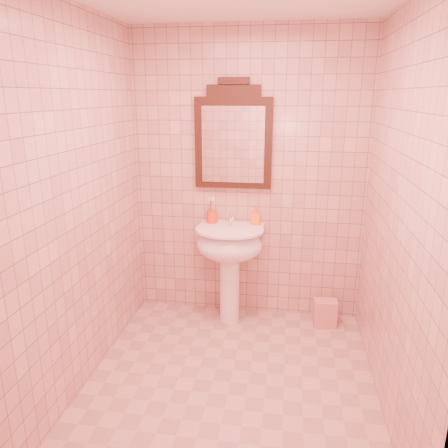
% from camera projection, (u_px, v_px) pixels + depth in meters
% --- Properties ---
extents(floor, '(2.20, 2.20, 0.00)m').
position_uv_depth(floor, '(230.00, 382.00, 3.08)').
color(floor, '#C6A08F').
rests_on(floor, ground).
extents(back_wall, '(2.00, 0.02, 2.50)m').
position_uv_depth(back_wall, '(248.00, 179.00, 3.77)').
color(back_wall, '#D4A894').
rests_on(back_wall, floor).
extents(pedestal_sink, '(0.58, 0.58, 0.86)m').
position_uv_depth(pedestal_sink, '(230.00, 251.00, 3.74)').
color(pedestal_sink, white).
rests_on(pedestal_sink, floor).
extents(faucet, '(0.04, 0.16, 0.11)m').
position_uv_depth(faucet, '(232.00, 218.00, 3.79)').
color(faucet, white).
rests_on(faucet, pedestal_sink).
extents(mirror, '(0.65, 0.06, 0.91)m').
position_uv_depth(mirror, '(233.00, 138.00, 3.66)').
color(mirror, black).
rests_on(mirror, back_wall).
extents(toothbrush_cup, '(0.09, 0.09, 0.21)m').
position_uv_depth(toothbrush_cup, '(212.00, 217.00, 3.83)').
color(toothbrush_cup, red).
rests_on(toothbrush_cup, pedestal_sink).
extents(soap_dispenser, '(0.07, 0.08, 0.16)m').
position_uv_depth(soap_dispenser, '(256.00, 216.00, 3.77)').
color(soap_dispenser, orange).
rests_on(soap_dispenser, pedestal_sink).
extents(towel, '(0.20, 0.14, 0.24)m').
position_uv_depth(towel, '(325.00, 313.00, 3.80)').
color(towel, tan).
rests_on(towel, floor).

